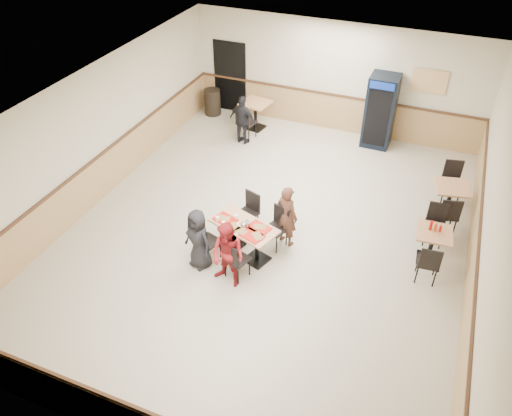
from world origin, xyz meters
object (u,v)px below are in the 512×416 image
at_px(back_table, 256,111).
at_px(diner_woman_left, 198,239).
at_px(side_table_far, 450,196).
at_px(side_table_near, 432,242).
at_px(main_table, 244,234).
at_px(diner_man_opposite, 287,216).
at_px(lone_diner, 243,120).
at_px(pepsi_cooler, 380,111).
at_px(diner_woman_right, 228,255).
at_px(trash_bin, 212,102).

bearing_deg(back_table, diner_woman_left, -78.71).
bearing_deg(side_table_far, diner_woman_left, -141.20).
height_order(diner_woman_left, side_table_near, diner_woman_left).
relative_size(main_table, side_table_far, 1.73).
distance_m(side_table_near, side_table_far, 1.65).
height_order(main_table, side_table_far, side_table_far).
height_order(diner_man_opposite, side_table_far, diner_man_opposite).
relative_size(diner_man_opposite, side_table_near, 1.91).
bearing_deg(lone_diner, diner_woman_left, 112.68).
bearing_deg(side_table_near, diner_woman_left, -156.29).
bearing_deg(back_table, pepsi_cooler, 6.70).
height_order(diner_woman_right, side_table_near, diner_woman_right).
height_order(main_table, trash_bin, trash_bin).
bearing_deg(trash_bin, diner_man_opposite, -49.80).
distance_m(main_table, side_table_far, 4.59).
relative_size(side_table_near, side_table_far, 0.84).
xyz_separation_m(diner_woman_right, side_table_far, (3.56, 3.69, -0.18)).
relative_size(lone_diner, back_table, 1.57).
xyz_separation_m(diner_man_opposite, pepsi_cooler, (0.90, 4.73, 0.28)).
distance_m(diner_man_opposite, side_table_far, 3.68).
xyz_separation_m(diner_man_opposite, side_table_far, (2.96, 2.18, -0.18)).
height_order(diner_man_opposite, back_table, diner_man_opposite).
distance_m(side_table_near, back_table, 6.46).
relative_size(diner_woman_left, pepsi_cooler, 0.67).
bearing_deg(diner_woman_left, main_table, 65.75).
bearing_deg(side_table_near, main_table, -161.22).
xyz_separation_m(diner_woman_left, diner_man_opposite, (1.32, 1.26, 0.04)).
bearing_deg(diner_woman_right, pepsi_cooler, 90.20).
height_order(main_table, side_table_near, main_table).
height_order(lone_diner, side_table_near, lone_diner).
distance_m(diner_woman_right, side_table_far, 5.13).
bearing_deg(lone_diner, back_table, -80.69).
bearing_deg(lone_diner, side_table_near, 160.25).
height_order(side_table_near, trash_bin, trash_bin).
bearing_deg(diner_woman_right, side_table_near, 44.87).
relative_size(back_table, trash_bin, 1.13).
height_order(diner_woman_right, diner_man_opposite, diner_woman_right).
bearing_deg(side_table_near, diner_man_opposite, -169.04).
bearing_deg(diner_woman_left, trash_bin, 135.95).
bearing_deg(lone_diner, main_table, 122.91).
bearing_deg(diner_man_opposite, side_table_far, -121.66).
bearing_deg(diner_man_opposite, diner_woman_left, 65.69).
xyz_separation_m(diner_woman_left, side_table_near, (4.11, 1.80, -0.17)).
relative_size(diner_woman_left, diner_woman_right, 0.94).
relative_size(diner_woman_right, lone_diner, 1.02).
xyz_separation_m(main_table, trash_bin, (-3.30, 5.32, -0.10)).
xyz_separation_m(back_table, trash_bin, (-1.52, 0.35, -0.15)).
height_order(back_table, trash_bin, back_table).
bearing_deg(trash_bin, diner_woman_right, -61.51).
relative_size(diner_woman_right, diner_man_opposite, 1.00).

